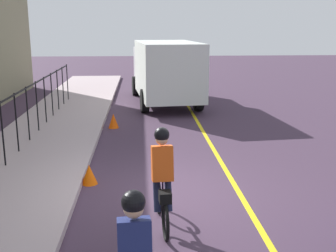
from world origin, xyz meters
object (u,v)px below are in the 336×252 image
at_px(traffic_cone_near, 113,121).
at_px(traffic_cone_far, 89,174).
at_px(cyclist_lead, 162,179).
at_px(box_truck_background, 165,69).

distance_m(traffic_cone_near, traffic_cone_far, 5.30).
bearing_deg(cyclist_lead, traffic_cone_far, 30.71).
height_order(box_truck_background, traffic_cone_near, box_truck_background).
distance_m(box_truck_background, traffic_cone_far, 10.15).
xyz_separation_m(cyclist_lead, box_truck_background, (12.02, -0.73, 0.64)).
distance_m(box_truck_background, traffic_cone_near, 5.12).
bearing_deg(traffic_cone_far, cyclist_lead, -145.35).
relative_size(cyclist_lead, traffic_cone_near, 3.64).
bearing_deg(traffic_cone_near, box_truck_background, -24.41).
relative_size(box_truck_background, traffic_cone_far, 15.20).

